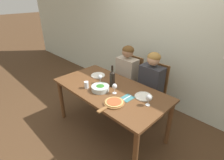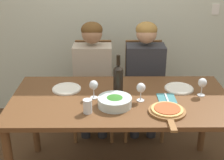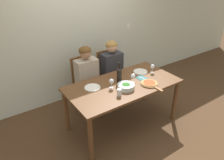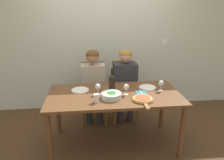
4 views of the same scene
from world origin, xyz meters
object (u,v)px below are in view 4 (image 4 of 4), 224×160
broccoli_bowl (111,95)px  wine_glass_left (98,87)px  wine_glass_centre (126,87)px  pizza_on_board (143,99)px  dinner_plate_right (147,87)px  person_man (125,79)px  dinner_plate_left (80,90)px  chair_right (124,89)px  wine_glass_right (161,84)px  fork_on_napkin (141,93)px  person_woman (93,80)px  chair_left (93,90)px  water_tumbler (96,98)px  wine_bottle (112,83)px

broccoli_bowl → wine_glass_left: bearing=139.8°
wine_glass_centre → pizza_on_board: bearing=-48.0°
dinner_plate_right → pizza_on_board: (-0.17, -0.41, 0.01)m
person_man → dinner_plate_left: (-0.72, -0.52, 0.04)m
chair_right → wine_glass_right: 0.92m
chair_right → wine_glass_right: bearing=-62.9°
broccoli_bowl → fork_on_napkin: 0.43m
chair_right → pizza_on_board: chair_right is taller
person_woman → dinner_plate_left: person_woman is taller
chair_left → water_tumbler: 1.08m
person_woman → wine_glass_right: 1.12m
chair_right → water_tumbler: bearing=-116.5°
chair_left → wine_glass_left: bearing=-86.8°
wine_bottle → wine_glass_left: wine_bottle is taller
dinner_plate_right → fork_on_napkin: bearing=-126.5°
wine_glass_left → water_tumbler: wine_glass_left is taller
wine_glass_left → dinner_plate_right: bearing=12.8°
wine_bottle → dinner_plate_right: 0.54m
chair_right → dinner_plate_left: (-0.72, -0.64, 0.26)m
person_man → dinner_plate_right: bearing=-65.8°
person_man → wine_glass_left: bearing=-125.4°
person_man → fork_on_napkin: bearing=-82.1°
wine_glass_centre → dinner_plate_right: bearing=31.6°
broccoli_bowl → pizza_on_board: bearing=-16.0°
chair_right → person_woman: (-0.53, -0.12, 0.22)m
broccoli_bowl → fork_on_napkin: broccoli_bowl is taller
dinner_plate_right → wine_glass_right: bearing=-38.1°
person_woman → dinner_plate_right: size_ratio=5.09×
wine_glass_left → water_tumbler: (-0.03, -0.24, -0.05)m
dinner_plate_right → fork_on_napkin: size_ratio=1.35×
chair_left → wine_glass_right: 1.24m
person_woman → wine_bottle: 0.67m
wine_bottle → dinner_plate_left: size_ratio=1.39×
wine_bottle → wine_glass_right: bearing=-3.0°
dinner_plate_right → wine_glass_right: (0.15, -0.12, 0.10)m
pizza_on_board → wine_glass_centre: 0.28m
wine_glass_left → chair_right: bearing=58.8°
person_woman → broccoli_bowl: bearing=-75.7°
person_woman → water_tumbler: size_ratio=11.80×
wine_glass_right → fork_on_napkin: wine_glass_right is taller
wine_bottle → dinner_plate_left: 0.46m
person_man → water_tumbler: (-0.52, -0.92, 0.08)m
wine_glass_left → wine_glass_right: size_ratio=1.00×
dinner_plate_left → wine_bottle: bearing=-11.1°
chair_left → broccoli_bowl: bearing=-77.4°
dinner_plate_right → fork_on_napkin: 0.23m
chair_left → dinner_plate_left: 0.71m
person_man → person_woman: bearing=180.0°
dinner_plate_right → wine_glass_left: size_ratio=1.61×
chair_left → wine_glass_right: chair_left is taller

